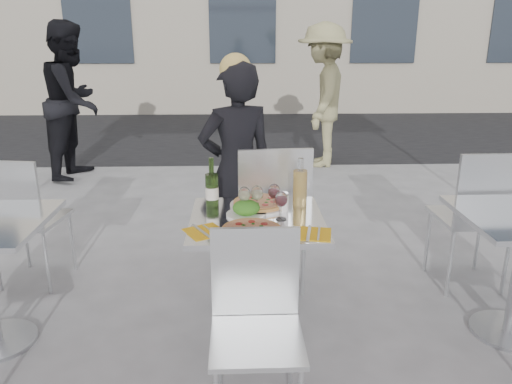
{
  "coord_description": "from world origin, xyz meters",
  "views": [
    {
      "loc": [
        -0.09,
        -2.53,
        1.7
      ],
      "look_at": [
        0.0,
        0.15,
        0.85
      ],
      "focal_mm": 35.0,
      "sensor_mm": 36.0,
      "label": 1
    }
  ],
  "objects_px": {
    "pizza_far": "(259,203)",
    "wineglass_red_b": "(274,192)",
    "chair_near": "(256,312)",
    "napkin_right": "(313,234)",
    "wineglass_white_a": "(244,195)",
    "woman_diner": "(237,170)",
    "chair_far": "(272,207)",
    "pizza_near": "(251,230)",
    "main_table": "(257,254)",
    "sugar_shaker": "(283,202)",
    "napkin_left": "(205,231)",
    "side_chair_lfar": "(22,212)",
    "wineglass_white_b": "(257,194)",
    "pedestrian_a": "(73,101)",
    "wine_bottle": "(212,189)",
    "side_chair_rfar": "(479,209)",
    "carafe": "(300,188)",
    "pedestrian_b": "(323,96)",
    "wineglass_red_a": "(281,200)",
    "salad_plate": "(246,209)"
  },
  "relations": [
    {
      "from": "woman_diner",
      "to": "main_table",
      "type": "bearing_deg",
      "value": 78.29
    },
    {
      "from": "wineglass_white_a",
      "to": "wineglass_white_b",
      "type": "height_order",
      "value": "same"
    },
    {
      "from": "wineglass_red_a",
      "to": "woman_diner",
      "type": "bearing_deg",
      "value": 103.89
    },
    {
      "from": "pedestrian_a",
      "to": "napkin_right",
      "type": "distance_m",
      "value": 4.49
    },
    {
      "from": "chair_far",
      "to": "main_table",
      "type": "bearing_deg",
      "value": 74.07
    },
    {
      "from": "main_table",
      "to": "napkin_left",
      "type": "xyz_separation_m",
      "value": [
        -0.27,
        -0.19,
        0.21
      ]
    },
    {
      "from": "woman_diner",
      "to": "wineglass_red_a",
      "type": "distance_m",
      "value": 1.01
    },
    {
      "from": "chair_far",
      "to": "wineglass_red_a",
      "type": "xyz_separation_m",
      "value": [
        0.0,
        -0.6,
        0.25
      ]
    },
    {
      "from": "chair_far",
      "to": "sugar_shaker",
      "type": "height_order",
      "value": "chair_far"
    },
    {
      "from": "pedestrian_b",
      "to": "wineglass_white_a",
      "type": "xyz_separation_m",
      "value": [
        -1.08,
        -3.96,
        -0.07
      ]
    },
    {
      "from": "main_table",
      "to": "chair_far",
      "type": "height_order",
      "value": "chair_far"
    },
    {
      "from": "woman_diner",
      "to": "wine_bottle",
      "type": "xyz_separation_m",
      "value": [
        -0.14,
        -0.78,
        0.1
      ]
    },
    {
      "from": "woman_diner",
      "to": "wineglass_red_b",
      "type": "relative_size",
      "value": 9.72
    },
    {
      "from": "chair_far",
      "to": "wine_bottle",
      "type": "bearing_deg",
      "value": 43.54
    },
    {
      "from": "chair_far",
      "to": "pizza_near",
      "type": "height_order",
      "value": "chair_far"
    },
    {
      "from": "chair_far",
      "to": "carafe",
      "type": "height_order",
      "value": "carafe"
    },
    {
      "from": "side_chair_lfar",
      "to": "pizza_near",
      "type": "height_order",
      "value": "side_chair_lfar"
    },
    {
      "from": "pedestrian_a",
      "to": "pedestrian_b",
      "type": "relative_size",
      "value": 1.0
    },
    {
      "from": "chair_far",
      "to": "side_chair_lfar",
      "type": "relative_size",
      "value": 1.1
    },
    {
      "from": "main_table",
      "to": "pedestrian_a",
      "type": "xyz_separation_m",
      "value": [
        -2.08,
        3.58,
        0.39
      ]
    },
    {
      "from": "main_table",
      "to": "pedestrian_b",
      "type": "distance_m",
      "value": 4.17
    },
    {
      "from": "sugar_shaker",
      "to": "napkin_right",
      "type": "distance_m",
      "value": 0.37
    },
    {
      "from": "sugar_shaker",
      "to": "napkin_right",
      "type": "height_order",
      "value": "sugar_shaker"
    },
    {
      "from": "wineglass_white_a",
      "to": "wineglass_white_b",
      "type": "bearing_deg",
      "value": 15.13
    },
    {
      "from": "salad_plate",
      "to": "napkin_left",
      "type": "relative_size",
      "value": 0.9
    },
    {
      "from": "pedestrian_b",
      "to": "napkin_right",
      "type": "height_order",
      "value": "pedestrian_b"
    },
    {
      "from": "main_table",
      "to": "wine_bottle",
      "type": "distance_m",
      "value": 0.44
    },
    {
      "from": "pedestrian_a",
      "to": "wine_bottle",
      "type": "height_order",
      "value": "pedestrian_a"
    },
    {
      "from": "chair_near",
      "to": "napkin_right",
      "type": "height_order",
      "value": "chair_near"
    },
    {
      "from": "main_table",
      "to": "chair_far",
      "type": "relative_size",
      "value": 0.73
    },
    {
      "from": "chair_near",
      "to": "woman_diner",
      "type": "relative_size",
      "value": 0.58
    },
    {
      "from": "woman_diner",
      "to": "napkin_left",
      "type": "bearing_deg",
      "value": 63.64
    },
    {
      "from": "pizza_far",
      "to": "wineglass_red_b",
      "type": "xyz_separation_m",
      "value": [
        0.08,
        -0.08,
        0.09
      ]
    },
    {
      "from": "side_chair_rfar",
      "to": "napkin_right",
      "type": "height_order",
      "value": "side_chair_rfar"
    },
    {
      "from": "chair_near",
      "to": "napkin_right",
      "type": "bearing_deg",
      "value": 49.31
    },
    {
      "from": "main_table",
      "to": "side_chair_rfar",
      "type": "xyz_separation_m",
      "value": [
        1.49,
        0.54,
        0.05
      ]
    },
    {
      "from": "pedestrian_a",
      "to": "wineglass_white_a",
      "type": "relative_size",
      "value": 11.8
    },
    {
      "from": "chair_far",
      "to": "side_chair_lfar",
      "type": "xyz_separation_m",
      "value": [
        -1.69,
        0.11,
        -0.05
      ]
    },
    {
      "from": "pedestrian_a",
      "to": "woman_diner",
      "type": "bearing_deg",
      "value": -135.57
    },
    {
      "from": "pedestrian_b",
      "to": "woman_diner",
      "type": "bearing_deg",
      "value": -6.78
    },
    {
      "from": "chair_near",
      "to": "wineglass_red_a",
      "type": "bearing_deg",
      "value": 74.37
    },
    {
      "from": "side_chair_lfar",
      "to": "sugar_shaker",
      "type": "height_order",
      "value": "side_chair_lfar"
    },
    {
      "from": "wine_bottle",
      "to": "carafe",
      "type": "height_order",
      "value": "wine_bottle"
    },
    {
      "from": "wineglass_white_a",
      "to": "napkin_right",
      "type": "relative_size",
      "value": 0.74
    },
    {
      "from": "sugar_shaker",
      "to": "side_chair_lfar",
      "type": "bearing_deg",
      "value": 161.36
    },
    {
      "from": "main_table",
      "to": "side_chair_lfar",
      "type": "distance_m",
      "value": 1.71
    },
    {
      "from": "chair_near",
      "to": "wine_bottle",
      "type": "xyz_separation_m",
      "value": [
        -0.22,
        0.76,
        0.34
      ]
    },
    {
      "from": "pedestrian_a",
      "to": "pizza_far",
      "type": "distance_m",
      "value": 3.99
    },
    {
      "from": "woman_diner",
      "to": "sugar_shaker",
      "type": "relative_size",
      "value": 14.3
    },
    {
      "from": "wineglass_white_a",
      "to": "wineglass_red_b",
      "type": "distance_m",
      "value": 0.17
    }
  ]
}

